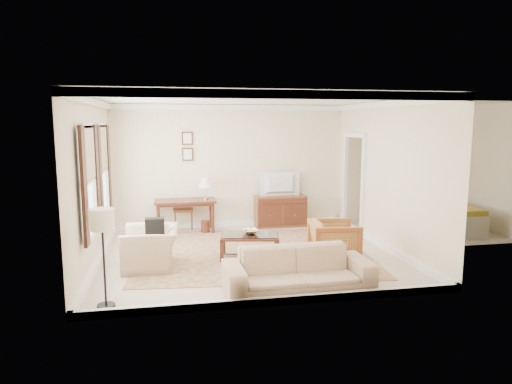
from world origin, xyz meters
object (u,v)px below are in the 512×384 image
object	(u,v)px
sideboard	(280,211)
tv	(281,177)
writing_desk	(185,205)
sofa	(298,263)
coffee_table	(250,240)
striped_armchair	(334,240)
club_armchair	(151,241)

from	to	relation	value
sideboard	tv	xyz separation A→B (m)	(0.00, -0.02, 0.83)
writing_desk	sideboard	world-z (taller)	same
writing_desk	tv	xyz separation A→B (m)	(2.27, 0.16, 0.57)
sideboard	tv	bearing A→B (deg)	-90.00
tv	sofa	xyz separation A→B (m)	(-0.77, -4.21, -0.78)
coffee_table	striped_armchair	bearing A→B (deg)	-21.70
striped_armchair	club_armchair	bearing A→B (deg)	90.87
writing_desk	club_armchair	size ratio (longest dim) A/B	1.29
sideboard	club_armchair	distance (m)	3.98
club_armchair	writing_desk	bearing A→B (deg)	166.64
writing_desk	club_armchair	bearing A→B (deg)	-105.29
striped_armchair	sideboard	bearing A→B (deg)	11.78
striped_armchair	sofa	distance (m)	1.58
writing_desk	sofa	bearing A→B (deg)	-69.74
sideboard	tv	distance (m)	0.83
sideboard	coffee_table	distance (m)	2.72
writing_desk	sideboard	bearing A→B (deg)	4.48
striped_armchair	coffee_table	bearing A→B (deg)	75.54
club_armchair	sofa	bearing A→B (deg)	56.15
sofa	coffee_table	bearing A→B (deg)	101.69
coffee_table	club_armchair	xyz separation A→B (m)	(-1.77, -0.21, 0.12)
sideboard	striped_armchair	size ratio (longest dim) A/B	1.46
writing_desk	tv	distance (m)	2.35
sideboard	striped_armchair	bearing A→B (deg)	-85.46
sideboard	club_armchair	world-z (taller)	club_armchair
coffee_table	sofa	world-z (taller)	sofa
club_armchair	sofa	size ratio (longest dim) A/B	0.49
tv	sofa	bearing A→B (deg)	79.59
tv	club_armchair	xyz separation A→B (m)	(-2.95, -2.64, -0.75)
sideboard	coffee_table	bearing A→B (deg)	-115.71
tv	striped_armchair	size ratio (longest dim) A/B	1.11
writing_desk	tv	size ratio (longest dim) A/B	1.48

